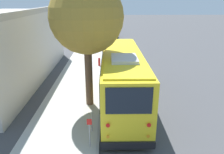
# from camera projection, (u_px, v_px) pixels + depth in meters

# --- Properties ---
(ground_plane) EXTENTS (160.00, 160.00, 0.00)m
(ground_plane) POSITION_uv_depth(u_px,v_px,m) (128.00, 99.00, 14.93)
(ground_plane) COLOR #474749
(sidewalk_slab) EXTENTS (80.00, 3.74, 0.15)m
(sidewalk_slab) POSITION_uv_depth(u_px,v_px,m) (73.00, 99.00, 14.85)
(sidewalk_slab) COLOR #B2AFA8
(sidewalk_slab) RESTS_ON ground
(curb_strip) EXTENTS (80.00, 0.14, 0.15)m
(curb_strip) POSITION_uv_depth(u_px,v_px,m) (101.00, 98.00, 14.88)
(curb_strip) COLOR #9D9A94
(curb_strip) RESTS_ON ground
(shuttle_bus) EXTENTS (10.05, 2.65, 3.60)m
(shuttle_bus) POSITION_uv_depth(u_px,v_px,m) (122.00, 76.00, 13.70)
(shuttle_bus) COLOR yellow
(shuttle_bus) RESTS_ON ground
(parked_sedan_gray) EXTENTS (4.57, 1.83, 1.33)m
(parked_sedan_gray) POSITION_uv_depth(u_px,v_px,m) (113.00, 50.00, 26.44)
(parked_sedan_gray) COLOR slate
(parked_sedan_gray) RESTS_ON ground
(parked_sedan_silver) EXTENTS (4.58, 1.82, 1.27)m
(parked_sedan_silver) POSITION_uv_depth(u_px,v_px,m) (113.00, 40.00, 32.45)
(parked_sedan_silver) COLOR #A8AAAF
(parked_sedan_silver) RESTS_ON ground
(parked_sedan_black) EXTENTS (4.37, 1.85, 1.32)m
(parked_sedan_black) POSITION_uv_depth(u_px,v_px,m) (112.00, 33.00, 39.34)
(parked_sedan_black) COLOR black
(parked_sedan_black) RESTS_ON ground
(parked_sedan_blue) EXTENTS (4.41, 1.85, 1.27)m
(parked_sedan_blue) POSITION_uv_depth(u_px,v_px,m) (112.00, 28.00, 45.51)
(parked_sedan_blue) COLOR navy
(parked_sedan_blue) RESTS_ON ground
(parked_sedan_white) EXTENTS (4.71, 1.85, 1.26)m
(parked_sedan_white) POSITION_uv_depth(u_px,v_px,m) (111.00, 25.00, 51.02)
(parked_sedan_white) COLOR silver
(parked_sedan_white) RESTS_ON ground
(street_tree) EXTENTS (4.19, 4.19, 8.11)m
(street_tree) POSITION_uv_depth(u_px,v_px,m) (87.00, 12.00, 12.18)
(street_tree) COLOR brown
(street_tree) RESTS_ON sidewalk_slab
(sign_post_near) EXTENTS (0.06, 0.22, 1.43)m
(sign_post_near) POSITION_uv_depth(u_px,v_px,m) (90.00, 133.00, 9.70)
(sign_post_near) COLOR gray
(sign_post_near) RESTS_ON sidewalk_slab
(sign_post_far) EXTENTS (0.06, 0.06, 1.07)m
(sign_post_far) POSITION_uv_depth(u_px,v_px,m) (92.00, 122.00, 10.92)
(sign_post_far) COLOR gray
(sign_post_far) RESTS_ON sidewalk_slab
(fire_hydrant) EXTENTS (0.22, 0.22, 0.81)m
(fire_hydrant) POSITION_uv_depth(u_px,v_px,m) (99.00, 62.00, 21.72)
(fire_hydrant) COLOR red
(fire_hydrant) RESTS_ON sidewalk_slab
(building_backdrop) EXTENTS (16.35, 6.54, 5.79)m
(building_backdrop) POSITION_uv_depth(u_px,v_px,m) (3.00, 47.00, 17.91)
(building_backdrop) COLOR beige
(building_backdrop) RESTS_ON ground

